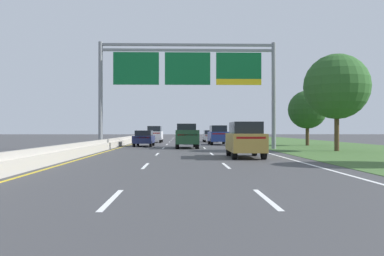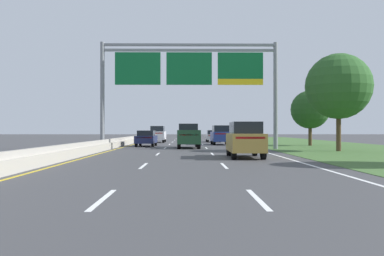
{
  "view_description": "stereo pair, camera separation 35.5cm",
  "coord_description": "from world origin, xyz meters",
  "px_view_note": "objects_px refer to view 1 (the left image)",
  "views": [
    {
      "loc": [
        -0.18,
        0.72,
        1.66
      ],
      "look_at": [
        0.44,
        25.94,
        1.76
      ],
      "focal_mm": 38.36,
      "sensor_mm": 36.0,
      "label": 1
    },
    {
      "loc": [
        0.18,
        0.71,
        1.66
      ],
      "look_at": [
        0.44,
        25.94,
        1.76
      ],
      "focal_mm": 38.36,
      "sensor_mm": 36.0,
      "label": 2
    }
  ],
  "objects_px": {
    "car_blue_right_lane_suv": "(218,135)",
    "car_silver_right_lane_sedan": "(210,136)",
    "car_gold_right_lane_suv": "(245,139)",
    "car_white_left_lane_suv": "(155,134)",
    "roadside_tree_mid": "(337,87)",
    "overhead_sign_gantry": "(188,73)",
    "pickup_truck_darkgreen": "(187,136)",
    "roadside_tree_far": "(307,110)",
    "car_navy_left_lane_sedan": "(144,138)"
  },
  "relations": [
    {
      "from": "overhead_sign_gantry",
      "to": "car_white_left_lane_suv",
      "type": "distance_m",
      "value": 19.53
    },
    {
      "from": "overhead_sign_gantry",
      "to": "car_silver_right_lane_sedan",
      "type": "height_order",
      "value": "overhead_sign_gantry"
    },
    {
      "from": "roadside_tree_mid",
      "to": "car_silver_right_lane_sedan",
      "type": "bearing_deg",
      "value": 109.0
    },
    {
      "from": "car_navy_left_lane_sedan",
      "to": "roadside_tree_mid",
      "type": "relative_size",
      "value": 0.59
    },
    {
      "from": "car_blue_right_lane_suv",
      "to": "car_white_left_lane_suv",
      "type": "bearing_deg",
      "value": 42.27
    },
    {
      "from": "pickup_truck_darkgreen",
      "to": "roadside_tree_far",
      "type": "bearing_deg",
      "value": -69.44
    },
    {
      "from": "car_navy_left_lane_sedan",
      "to": "roadside_tree_mid",
      "type": "height_order",
      "value": "roadside_tree_mid"
    },
    {
      "from": "car_navy_left_lane_sedan",
      "to": "car_white_left_lane_suv",
      "type": "height_order",
      "value": "car_white_left_lane_suv"
    },
    {
      "from": "roadside_tree_far",
      "to": "car_white_left_lane_suv",
      "type": "bearing_deg",
      "value": 146.32
    },
    {
      "from": "overhead_sign_gantry",
      "to": "car_gold_right_lane_suv",
      "type": "bearing_deg",
      "value": -72.4
    },
    {
      "from": "overhead_sign_gantry",
      "to": "car_white_left_lane_suv",
      "type": "height_order",
      "value": "overhead_sign_gantry"
    },
    {
      "from": "overhead_sign_gantry",
      "to": "car_blue_right_lane_suv",
      "type": "distance_m",
      "value": 12.19
    },
    {
      "from": "overhead_sign_gantry",
      "to": "car_silver_right_lane_sedan",
      "type": "relative_size",
      "value": 3.42
    },
    {
      "from": "car_navy_left_lane_sedan",
      "to": "roadside_tree_mid",
      "type": "xyz_separation_m",
      "value": [
        15.67,
        -9.57,
        4.15
      ]
    },
    {
      "from": "car_blue_right_lane_suv",
      "to": "roadside_tree_mid",
      "type": "bearing_deg",
      "value": -150.97
    },
    {
      "from": "car_silver_right_lane_sedan",
      "to": "pickup_truck_darkgreen",
      "type": "bearing_deg",
      "value": 169.08
    },
    {
      "from": "pickup_truck_darkgreen",
      "to": "roadside_tree_mid",
      "type": "height_order",
      "value": "roadside_tree_mid"
    },
    {
      "from": "car_white_left_lane_suv",
      "to": "roadside_tree_far",
      "type": "xyz_separation_m",
      "value": [
        16.48,
        -10.98,
        2.62
      ]
    },
    {
      "from": "pickup_truck_darkgreen",
      "to": "overhead_sign_gantry",
      "type": "bearing_deg",
      "value": -179.64
    },
    {
      "from": "overhead_sign_gantry",
      "to": "pickup_truck_darkgreen",
      "type": "height_order",
      "value": "overhead_sign_gantry"
    },
    {
      "from": "roadside_tree_mid",
      "to": "roadside_tree_far",
      "type": "relative_size",
      "value": 1.31
    },
    {
      "from": "car_navy_left_lane_sedan",
      "to": "overhead_sign_gantry",
      "type": "bearing_deg",
      "value": -144.31
    },
    {
      "from": "car_navy_left_lane_sedan",
      "to": "car_white_left_lane_suv",
      "type": "relative_size",
      "value": 0.94
    },
    {
      "from": "car_blue_right_lane_suv",
      "to": "car_silver_right_lane_sedan",
      "type": "relative_size",
      "value": 1.07
    },
    {
      "from": "car_blue_right_lane_suv",
      "to": "car_gold_right_lane_suv",
      "type": "distance_m",
      "value": 20.74
    },
    {
      "from": "pickup_truck_darkgreen",
      "to": "car_silver_right_lane_sedan",
      "type": "xyz_separation_m",
      "value": [
        3.36,
        17.84,
        -0.26
      ]
    },
    {
      "from": "car_silver_right_lane_sedan",
      "to": "car_white_left_lane_suv",
      "type": "bearing_deg",
      "value": 104.11
    },
    {
      "from": "car_silver_right_lane_sedan",
      "to": "car_navy_left_lane_sedan",
      "type": "bearing_deg",
      "value": 151.56
    },
    {
      "from": "roadside_tree_mid",
      "to": "car_white_left_lane_suv",
      "type": "bearing_deg",
      "value": 125.31
    },
    {
      "from": "roadside_tree_mid",
      "to": "car_blue_right_lane_suv",
      "type": "bearing_deg",
      "value": 119.93
    },
    {
      "from": "car_white_left_lane_suv",
      "to": "roadside_tree_far",
      "type": "bearing_deg",
      "value": -123.47
    },
    {
      "from": "car_navy_left_lane_sedan",
      "to": "car_white_left_lane_suv",
      "type": "xyz_separation_m",
      "value": [
        0.25,
        12.2,
        0.28
      ]
    },
    {
      "from": "car_navy_left_lane_sedan",
      "to": "car_silver_right_lane_sedan",
      "type": "height_order",
      "value": "same"
    },
    {
      "from": "overhead_sign_gantry",
      "to": "roadside_tree_far",
      "type": "relative_size",
      "value": 2.64
    },
    {
      "from": "overhead_sign_gantry",
      "to": "roadside_tree_mid",
      "type": "xyz_separation_m",
      "value": [
        11.43,
        -3.42,
        -1.48
      ]
    },
    {
      "from": "car_white_left_lane_suv",
      "to": "roadside_tree_mid",
      "type": "bearing_deg",
      "value": -144.48
    },
    {
      "from": "car_navy_left_lane_sedan",
      "to": "car_silver_right_lane_sedan",
      "type": "relative_size",
      "value": 1.01
    },
    {
      "from": "car_white_left_lane_suv",
      "to": "overhead_sign_gantry",
      "type": "bearing_deg",
      "value": -167.54
    },
    {
      "from": "car_navy_left_lane_sedan",
      "to": "car_gold_right_lane_suv",
      "type": "height_order",
      "value": "car_gold_right_lane_suv"
    },
    {
      "from": "car_white_left_lane_suv",
      "to": "roadside_tree_mid",
      "type": "height_order",
      "value": "roadside_tree_mid"
    },
    {
      "from": "car_silver_right_lane_sedan",
      "to": "roadside_tree_far",
      "type": "bearing_deg",
      "value": -144.67
    },
    {
      "from": "pickup_truck_darkgreen",
      "to": "car_gold_right_lane_suv",
      "type": "xyz_separation_m",
      "value": [
        3.35,
        -12.73,
        0.02
      ]
    },
    {
      "from": "car_white_left_lane_suv",
      "to": "roadside_tree_mid",
      "type": "xyz_separation_m",
      "value": [
        15.42,
        -21.77,
        3.87
      ]
    },
    {
      "from": "car_gold_right_lane_suv",
      "to": "car_silver_right_lane_sedan",
      "type": "bearing_deg",
      "value": 0.81
    },
    {
      "from": "car_gold_right_lane_suv",
      "to": "roadside_tree_mid",
      "type": "xyz_separation_m",
      "value": [
        8.15,
        6.93,
        3.87
      ]
    },
    {
      "from": "car_blue_right_lane_suv",
      "to": "pickup_truck_darkgreen",
      "type": "bearing_deg",
      "value": 155.21
    },
    {
      "from": "roadside_tree_mid",
      "to": "roadside_tree_far",
      "type": "bearing_deg",
      "value": 84.42
    },
    {
      "from": "car_blue_right_lane_suv",
      "to": "car_navy_left_lane_sedan",
      "type": "bearing_deg",
      "value": 117.85
    },
    {
      "from": "roadside_tree_far",
      "to": "car_navy_left_lane_sedan",
      "type": "bearing_deg",
      "value": -175.81
    },
    {
      "from": "car_gold_right_lane_suv",
      "to": "car_white_left_lane_suv",
      "type": "relative_size",
      "value": 1.0
    }
  ]
}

